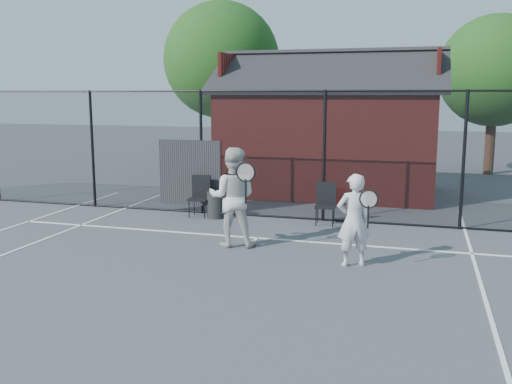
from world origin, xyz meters
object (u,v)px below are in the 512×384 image
(player_back, at_px, (233,197))
(chair_left, at_px, (199,197))
(player_front, at_px, (354,220))
(clubhouse, at_px, (330,138))
(chair_right, at_px, (325,205))
(waste_bin, at_px, (216,205))

(player_back, height_order, chair_left, player_back)
(player_front, bearing_deg, clubhouse, 102.19)
(chair_left, bearing_deg, player_back, -58.68)
(chair_right, bearing_deg, clubhouse, 93.57)
(clubhouse, bearing_deg, player_back, -96.86)
(chair_right, xyz_separation_m, waste_bin, (-2.60, 0.00, -0.15))
(player_front, relative_size, player_back, 0.83)
(chair_right, relative_size, waste_bin, 1.47)
(player_back, distance_m, chair_right, 2.72)
(player_back, distance_m, waste_bin, 2.64)
(player_back, xyz_separation_m, chair_left, (-1.61, 2.27, -0.48))
(chair_right, bearing_deg, player_back, -126.36)
(clubhouse, height_order, chair_right, clubhouse)
(player_front, bearing_deg, chair_right, 108.25)
(player_front, distance_m, chair_right, 3.11)
(player_front, height_order, chair_left, player_front)
(player_front, distance_m, chair_left, 4.98)
(chair_right, distance_m, waste_bin, 2.60)
(chair_right, bearing_deg, chair_left, 175.60)
(player_back, relative_size, chair_left, 1.99)
(chair_left, bearing_deg, clubhouse, 57.18)
(player_back, bearing_deg, chair_left, 125.37)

